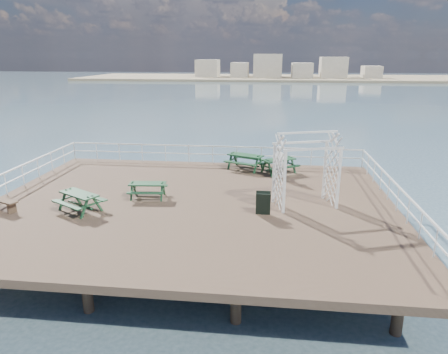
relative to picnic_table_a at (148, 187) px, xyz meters
The scene contains 11 objects.
ground 2.24m from the picnic_table_a, 10.31° to the right, with size 18.00×14.00×0.30m, color brown.
sea_backdrop 134.49m from the picnic_table_a, 83.75° to the left, with size 300.00×300.00×9.20m.
railing 3.01m from the picnic_table_a, 47.05° to the left, with size 17.77×13.76×1.10m.
picnic_table_a is the anchor object (origin of this frame).
picnic_table_b 6.79m from the picnic_table_a, 52.17° to the left, with size 2.46×2.26×0.97m.
picnic_table_c 7.74m from the picnic_table_a, 38.41° to the left, with size 2.39×2.30×0.91m.
picnic_table_d 3.05m from the picnic_table_a, 141.23° to the right, with size 2.32×2.19×0.89m.
flat_bench_near 6.12m from the picnic_table_a, 158.57° to the right, with size 1.76×1.04×0.50m.
trellis_arbor 7.17m from the picnic_table_a, ahead, with size 2.95×2.17×3.28m.
sandwich_board 5.53m from the picnic_table_a, 15.26° to the right, with size 0.61×0.46×0.99m.
person 7.26m from the picnic_table_a, 33.06° to the left, with size 0.63×0.41×1.72m, color silver.
Camera 1 is at (3.38, -16.52, 6.32)m, focal length 32.00 mm.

